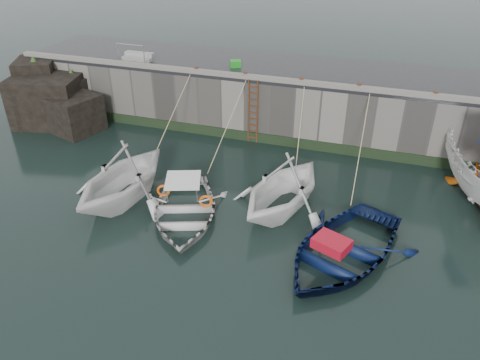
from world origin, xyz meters
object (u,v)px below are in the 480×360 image
(ladder, at_px, (253,112))
(fish_crate, at_px, (236,64))
(boat_near_navy, at_px, (341,257))
(boat_near_blue, at_px, (184,216))
(bollard_d, at_px, (359,86))
(boat_near_blacktrim, at_px, (282,209))
(bollard_b, at_px, (245,75))
(boat_near_white, at_px, (125,199))
(bollard_c, at_px, (301,81))
(bollard_a, at_px, (196,70))
(bollard_e, at_px, (435,94))

(ladder, distance_m, fish_crate, 2.89)
(boat_near_navy, distance_m, fish_crate, 12.05)
(boat_near_blue, bearing_deg, ladder, 65.18)
(bollard_d, bearing_deg, fish_crate, 166.92)
(boat_near_blacktrim, distance_m, bollard_b, 7.36)
(boat_near_navy, bearing_deg, bollard_d, 116.44)
(boat_near_white, relative_size, boat_near_navy, 0.90)
(boat_near_blue, distance_m, bollard_c, 8.53)
(ladder, xyz_separation_m, bollard_b, (-0.50, 0.34, 1.71))
(boat_near_blue, relative_size, boat_near_blacktrim, 1.02)
(ladder, xyz_separation_m, fish_crate, (-1.47, 1.79, 1.73))
(bollard_c, bearing_deg, bollard_b, 180.00)
(boat_near_blue, relative_size, fish_crate, 9.42)
(bollard_b, xyz_separation_m, bollard_d, (5.30, 0.00, 0.00))
(fish_crate, distance_m, bollard_b, 1.75)
(boat_near_blue, distance_m, bollard_d, 9.71)
(ladder, relative_size, boat_near_navy, 0.56)
(bollard_a, distance_m, bollard_b, 2.50)
(boat_near_navy, bearing_deg, bollard_a, 158.99)
(ladder, relative_size, bollard_c, 11.43)
(boat_near_blue, height_order, bollard_b, bollard_b)
(fish_crate, bearing_deg, ladder, -74.33)
(boat_near_blue, bearing_deg, bollard_a, 88.24)
(fish_crate, height_order, bollard_e, fish_crate)
(bollard_a, relative_size, bollard_c, 1.00)
(boat_near_white, xyz_separation_m, bollard_b, (2.93, 6.92, 3.30))
(boat_near_blacktrim, relative_size, bollard_c, 17.53)
(boat_near_blacktrim, height_order, bollard_b, bollard_b)
(boat_near_blue, height_order, bollard_e, bollard_e)
(bollard_b, bearing_deg, boat_near_blue, -91.12)
(bollard_b, bearing_deg, bollard_e, 0.00)
(bollard_c, bearing_deg, fish_crate, 158.35)
(bollard_c, height_order, bollard_e, same)
(boat_near_white, bearing_deg, bollard_a, 94.53)
(ladder, height_order, boat_near_blue, ladder)
(boat_near_blacktrim, relative_size, bollard_d, 17.53)
(boat_near_blacktrim, bearing_deg, ladder, 134.76)
(boat_near_blue, height_order, fish_crate, fish_crate)
(boat_near_white, bearing_deg, fish_crate, 84.93)
(ladder, distance_m, bollard_b, 1.81)
(fish_crate, xyz_separation_m, bollard_d, (6.27, -1.46, -0.02))
(boat_near_navy, relative_size, fish_crate, 10.73)
(boat_near_navy, bearing_deg, fish_crate, 148.50)
(fish_crate, bearing_deg, boat_near_navy, -77.44)
(ladder, height_order, bollard_b, bollard_b)
(bollard_a, bearing_deg, boat_near_white, -93.54)
(boat_near_blacktrim, height_order, bollard_c, bollard_c)
(bollard_a, bearing_deg, bollard_b, 0.00)
(ladder, relative_size, bollard_e, 11.43)
(fish_crate, relative_size, bollard_e, 1.91)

